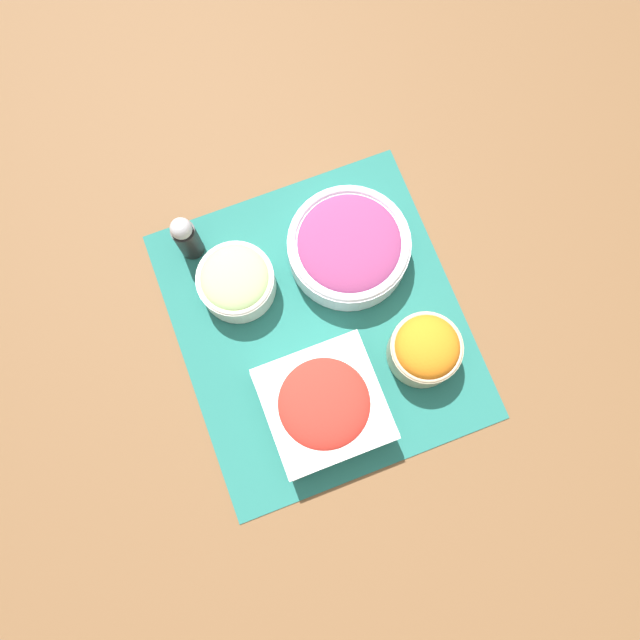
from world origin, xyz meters
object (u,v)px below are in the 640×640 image
(tomato_bowl, at_px, (324,405))
(cucumber_bowl, at_px, (236,281))
(onion_bowl, at_px, (349,247))
(pepper_shaker, at_px, (186,237))
(carrot_bowl, at_px, (425,349))

(tomato_bowl, bearing_deg, cucumber_bowl, 14.56)
(onion_bowl, xyz_separation_m, pepper_shaker, (0.10, 0.24, 0.02))
(tomato_bowl, xyz_separation_m, onion_bowl, (0.22, -0.13, -0.00))
(cucumber_bowl, distance_m, carrot_bowl, 0.31)
(carrot_bowl, bearing_deg, pepper_shaker, 43.66)
(cucumber_bowl, distance_m, onion_bowl, 0.19)
(carrot_bowl, height_order, pepper_shaker, pepper_shaker)
(tomato_bowl, relative_size, cucumber_bowl, 1.43)
(cucumber_bowl, bearing_deg, tomato_bowl, -165.44)
(tomato_bowl, height_order, cucumber_bowl, tomato_bowl)
(carrot_bowl, relative_size, pepper_shaker, 1.02)
(cucumber_bowl, xyz_separation_m, onion_bowl, (-0.01, -0.19, 0.00))
(tomato_bowl, relative_size, pepper_shaker, 1.61)
(tomato_bowl, relative_size, carrot_bowl, 1.58)
(tomato_bowl, xyz_separation_m, cucumber_bowl, (0.23, 0.06, -0.00))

